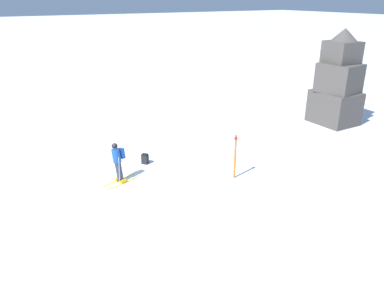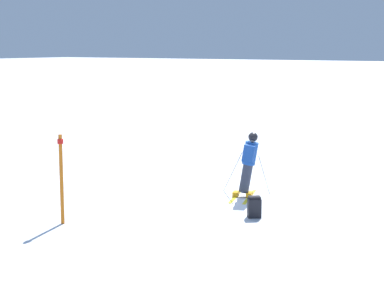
{
  "view_description": "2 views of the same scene",
  "coord_description": "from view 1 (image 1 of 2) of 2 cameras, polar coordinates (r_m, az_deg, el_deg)",
  "views": [
    {
      "loc": [
        13.69,
        -4.66,
        7.48
      ],
      "look_at": [
        0.2,
        3.29,
        1.24
      ],
      "focal_mm": 35.0,
      "sensor_mm": 36.0,
      "label": 1
    },
    {
      "loc": [
        -8.04,
        14.53,
        3.93
      ],
      "look_at": [
        0.16,
        1.82,
        1.6
      ],
      "focal_mm": 60.0,
      "sensor_mm": 36.0,
      "label": 2
    }
  ],
  "objects": [
    {
      "name": "trail_marker",
      "position": [
        16.2,
        6.59,
        -1.62
      ],
      "size": [
        0.13,
        0.13,
        2.01
      ],
      "color": "orange",
      "rests_on": "ground"
    },
    {
      "name": "skier",
      "position": [
        16.2,
        -11.24,
        -2.45
      ],
      "size": [
        1.24,
        1.68,
        1.75
      ],
      "rotation": [
        0.0,
        0.0,
        0.31
      ],
      "color": "yellow",
      "rests_on": "ground"
    },
    {
      "name": "spare_backpack",
      "position": [
        17.93,
        -7.18,
        -2.26
      ],
      "size": [
        0.37,
        0.36,
        0.5
      ],
      "rotation": [
        0.0,
        0.0,
        3.8
      ],
      "color": "black",
      "rests_on": "ground"
    },
    {
      "name": "ground_plane",
      "position": [
        16.28,
        -10.45,
        -6.03
      ],
      "size": [
        300.0,
        300.0,
        0.0
      ],
      "primitive_type": "plane",
      "color": "white"
    },
    {
      "name": "rock_pillar",
      "position": [
        24.6,
        21.3,
        8.34
      ],
      "size": [
        2.57,
        2.26,
        5.74
      ],
      "color": "#4C4742",
      "rests_on": "ground"
    }
  ]
}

